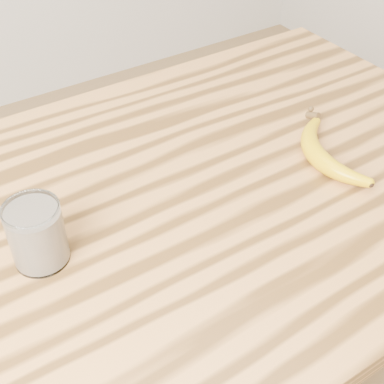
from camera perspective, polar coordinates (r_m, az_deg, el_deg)
table at (r=1.01m, az=0.40°, el=-5.23°), size 1.20×0.80×0.90m
smoothie_glass at (r=0.80m, az=-16.22°, el=-4.37°), size 0.08×0.08×0.10m
banana at (r=0.99m, az=13.03°, el=3.87°), size 0.18×0.31×0.04m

